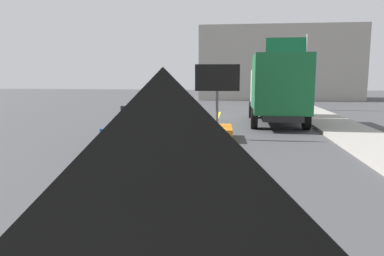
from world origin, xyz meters
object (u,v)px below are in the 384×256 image
(highway_guide_sign, at_px, (295,59))
(pickup_car, at_px, (154,125))
(traffic_cone_mid_lane, at_px, (174,194))
(traffic_cone_curbside, at_px, (201,135))
(traffic_cone_far_lane, at_px, (193,157))
(arrow_board_trailer, at_px, (217,126))
(box_truck, at_px, (277,87))

(highway_guide_sign, bearing_deg, pickup_car, -115.61)
(traffic_cone_mid_lane, bearing_deg, pickup_car, 106.04)
(highway_guide_sign, relative_size, traffic_cone_curbside, 6.57)
(traffic_cone_mid_lane, distance_m, traffic_cone_far_lane, 2.85)
(traffic_cone_far_lane, relative_size, traffic_cone_curbside, 0.78)
(pickup_car, relative_size, traffic_cone_curbside, 5.98)
(highway_guide_sign, height_order, traffic_cone_curbside, highway_guide_sign)
(pickup_car, bearing_deg, traffic_cone_curbside, 2.97)
(traffic_cone_far_lane, bearing_deg, traffic_cone_mid_lane, -90.22)
(highway_guide_sign, relative_size, traffic_cone_far_lane, 8.45)
(pickup_car, distance_m, traffic_cone_mid_lane, 5.91)
(pickup_car, xyz_separation_m, highway_guide_sign, (6.55, 13.66, 2.73))
(highway_guide_sign, xyz_separation_m, traffic_cone_curbside, (-4.99, -13.58, -3.05))
(traffic_cone_mid_lane, xyz_separation_m, traffic_cone_curbside, (-0.07, 5.75, 0.08))
(traffic_cone_mid_lane, xyz_separation_m, traffic_cone_far_lane, (0.01, 2.85, -0.00))
(arrow_board_trailer, bearing_deg, box_truck, 60.14)
(pickup_car, height_order, traffic_cone_far_lane, pickup_car)
(arrow_board_trailer, relative_size, traffic_cone_curbside, 3.55)
(pickup_car, distance_m, traffic_cone_curbside, 1.59)
(traffic_cone_curbside, bearing_deg, highway_guide_sign, 69.81)
(box_truck, relative_size, pickup_car, 1.45)
(pickup_car, height_order, highway_guide_sign, highway_guide_sign)
(traffic_cone_far_lane, bearing_deg, highway_guide_sign, 73.41)
(traffic_cone_mid_lane, relative_size, traffic_cone_curbside, 0.78)
(traffic_cone_mid_lane, bearing_deg, box_truck, 75.75)
(arrow_board_trailer, relative_size, box_truck, 0.41)
(box_truck, height_order, traffic_cone_curbside, box_truck)
(pickup_car, relative_size, traffic_cone_far_lane, 7.69)
(pickup_car, xyz_separation_m, traffic_cone_mid_lane, (1.63, -5.67, -0.40))
(traffic_cone_mid_lane, height_order, traffic_cone_far_lane, traffic_cone_mid_lane)
(traffic_cone_mid_lane, height_order, traffic_cone_curbside, traffic_cone_curbside)
(arrow_board_trailer, distance_m, box_truck, 5.41)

